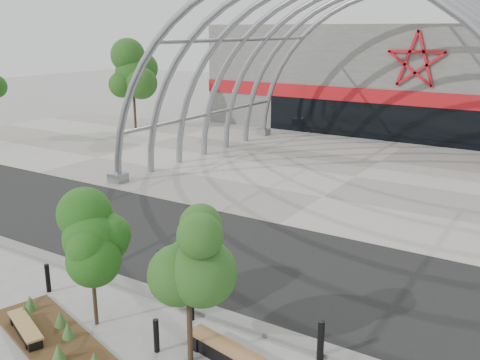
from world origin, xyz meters
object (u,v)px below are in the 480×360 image
object	(u,v)px
street_tree_0	(90,240)
bollard_2	(156,336)
street_tree_1	(188,253)
bench_0	(26,331)
bench_1	(225,353)

from	to	relation	value
street_tree_0	bollard_2	world-z (taller)	street_tree_0
street_tree_0	street_tree_1	bearing A→B (deg)	0.82
street_tree_0	bench_0	bearing A→B (deg)	-125.83
street_tree_1	bench_0	world-z (taller)	street_tree_1
street_tree_0	bollard_2	xyz separation A→B (m)	(2.22, -0.11, -1.99)
bench_0	street_tree_0	bearing A→B (deg)	54.17
bollard_2	bench_1	bearing A→B (deg)	19.34
street_tree_1	bench_1	xyz separation A→B (m)	(0.71, 0.42, -2.56)
street_tree_0	street_tree_1	world-z (taller)	street_tree_1
street_tree_1	bench_0	bearing A→B (deg)	-160.48
bench_0	bollard_2	xyz separation A→B (m)	(3.26, 1.33, 0.25)
street_tree_1	bollard_2	distance (m)	2.53
bench_1	bollard_2	size ratio (longest dim) A/B	2.56
bench_0	bench_1	bearing A→B (deg)	21.25
bollard_2	bench_0	bearing A→B (deg)	-157.82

